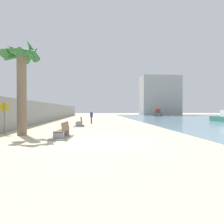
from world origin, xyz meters
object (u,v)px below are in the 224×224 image
Objects in this scene: pedestrian_sign at (4,114)px; person_walking at (91,116)px; palm_tree at (21,69)px; bench_near at (62,134)px; boat_far_left at (158,113)px; bench_far at (79,124)px.

person_walking is at bearing 56.93° from pedestrian_sign.
person_walking is at bearing 65.49° from palm_tree.
boat_far_left reaches higher than bench_near.
person_walking is (1.50, 11.28, 0.71)m from bench_near.
person_walking is 10.83m from pedestrian_sign.
bench_near is 0.93× the size of pedestrian_sign.
pedestrian_sign reaches higher than bench_near.
person_walking is at bearing 70.90° from bench_far.
pedestrian_sign is at bearing -129.75° from bench_far.
boat_far_left is at bearing 56.00° from pedestrian_sign.
boat_far_left is at bearing 58.22° from palm_tree.
bench_near is at bearing -26.76° from pedestrian_sign.
boat_far_left is at bearing 57.25° from bench_far.
bench_far is at bearing -122.75° from boat_far_left.
palm_tree reaches higher than bench_near.
palm_tree is 3.39m from pedestrian_sign.
boat_far_left is (17.24, 25.24, -0.22)m from person_walking.
bench_near is 7.91m from bench_far.
boat_far_left is (21.71, 35.04, -3.71)m from palm_tree.
person_walking is (1.17, 3.37, 0.71)m from bench_far.
person_walking is 0.27× the size of boat_far_left.
boat_far_left is (18.74, 36.52, 0.50)m from bench_near.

